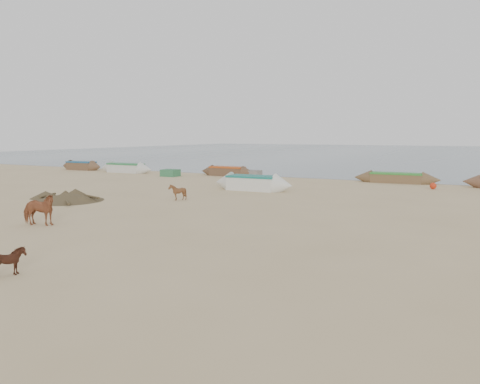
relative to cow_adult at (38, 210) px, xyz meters
name	(u,v)px	position (x,y,z in m)	size (l,w,h in m)	color
ground	(193,228)	(5.82, 2.44, -0.65)	(140.00, 140.00, 0.00)	tan
sea	(427,153)	(5.82, 84.44, -0.64)	(160.00, 160.00, 0.00)	slate
cow_adult	(38,210)	(0.00, 0.00, 0.00)	(0.70, 1.54, 1.30)	brown
calf_front	(177,192)	(0.74, 8.59, -0.19)	(0.75, 0.84, 0.92)	brown
calf_right	(7,262)	(5.05, -5.07, -0.27)	(0.76, 0.65, 0.77)	#52291A
near_canoe	(253,183)	(2.39, 14.75, -0.17)	(5.54, 1.48, 0.97)	silver
debris_pile	(68,197)	(-4.55, 5.59, -0.43)	(3.93, 3.93, 0.44)	brown
waterline_canoes	(343,177)	(6.26, 22.68, -0.23)	(57.09, 3.55, 0.91)	brown
beach_clutter	(383,181)	(9.45, 21.77, -0.35)	(47.36, 4.18, 0.64)	#316E45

